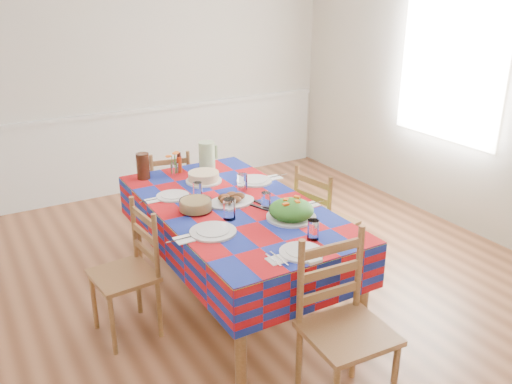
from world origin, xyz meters
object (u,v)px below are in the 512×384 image
Objects in this scene: meat_platter at (231,200)px; chair_near at (343,328)px; tea_pitcher at (143,166)px; green_pitcher at (207,155)px; chair_right at (323,222)px; chair_left at (129,273)px; chair_far at (170,194)px; dining_table at (234,216)px.

meat_platter is 0.34× the size of chair_near.
green_pitcher is at bearing -3.80° from tea_pitcher.
chair_right is (0.78, 1.22, -0.04)m from chair_near.
chair_right is at bearing 84.72° from chair_left.
chair_near is 1.19× the size of chair_far.
tea_pitcher is at bearing 59.08° from chair_far.
dining_table is at bearing -66.64° from tea_pitcher.
chair_left is (-0.96, -0.80, -0.43)m from green_pitcher.
meat_platter is 0.88m from tea_pitcher.
chair_near is 1.46m from chair_left.
chair_near is at bearing -79.99° from tea_pitcher.
chair_left is (-0.78, 0.00, -0.24)m from dining_table.
meat_platter is at bearing 89.85° from dining_table.
dining_table is 9.51× the size of tea_pitcher.
chair_far is (-0.01, 2.46, -0.08)m from chair_near.
chair_far is 0.93× the size of chair_right.
green_pitcher reaches higher than meat_platter.
meat_platter is at bearing 75.85° from chair_right.
chair_right is (0.78, -0.05, -0.34)m from meat_platter.
green_pitcher is (0.18, 0.76, 0.09)m from meat_platter.
green_pitcher reaches higher than chair_left.
dining_table is 0.12m from meat_platter.
tea_pitcher is at bearing 103.55° from chair_near.
chair_right is at bearing -0.57° from dining_table.
chair_right is at bearing -36.47° from tea_pitcher.
meat_platter is 0.85m from chair_left.
green_pitcher reaches higher than chair_right.
chair_left is at bearing 68.56° from chair_far.
chair_far is at bearing 48.38° from tea_pitcher.
chair_right is (0.79, -1.24, 0.03)m from chair_far.
tea_pitcher reaches higher than chair_far.
meat_platter is 1.30m from chair_near.
chair_right is (0.78, -0.01, -0.23)m from dining_table.
dining_table is 1.26m from chair_far.
green_pitcher is (0.18, 0.80, 0.20)m from dining_table.
chair_near is at bearing 136.76° from chair_right.
chair_right is at bearing 133.07° from chair_far.
meat_platter is at bearing -65.61° from tea_pitcher.
chair_far is 0.94× the size of chair_left.
tea_pitcher is 1.02m from chair_left.
chair_near reaches higher than chair_right.
chair_far is 1.45m from chair_left.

